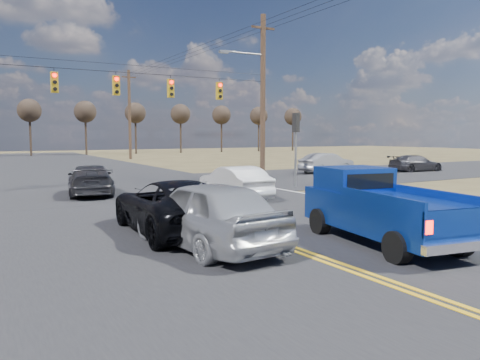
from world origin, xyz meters
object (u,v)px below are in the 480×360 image
pickup_truck (379,208)px  white_car_queue (234,182)px  cross_car_east_near (327,163)px  cross_car_east_far (416,163)px  dgrey_car_queue (90,180)px  black_suv (174,206)px  silver_suv (206,213)px

pickup_truck → white_car_queue: bearing=94.0°
pickup_truck → cross_car_east_near: pickup_truck is taller
cross_car_east_near → cross_car_east_far: size_ratio=1.02×
pickup_truck → dgrey_car_queue: size_ratio=1.10×
black_suv → dgrey_car_queue: bearing=-85.7°
silver_suv → pickup_truck: bearing=151.0°
pickup_truck → silver_suv: bearing=165.9°
cross_car_east_far → black_suv: bearing=123.3°
dgrey_car_queue → cross_car_east_far: (24.38, 2.02, -0.07)m
pickup_truck → cross_car_east_far: pickup_truck is taller
pickup_truck → cross_car_east_far: size_ratio=1.22×
silver_suv → white_car_queue: silver_suv is taller
silver_suv → black_suv: bearing=-95.9°
pickup_truck → dgrey_car_queue: (-4.31, 13.48, -0.22)m
cross_car_east_far → dgrey_car_queue: bearing=102.3°
black_suv → dgrey_car_queue: 9.63m
pickup_truck → white_car_queue: size_ratio=1.22×
white_car_queue → cross_car_east_near: 15.19m
pickup_truck → black_suv: bearing=145.5°
white_car_queue → cross_car_east_far: 20.29m
pickup_truck → dgrey_car_queue: pickup_truck is taller
black_suv → cross_car_east_far: size_ratio=1.26×
white_car_queue → cross_car_east_far: bearing=-160.6°
black_suv → cross_car_east_near: black_suv is taller
cross_car_east_near → cross_car_east_far: (6.77, -2.25, -0.10)m
white_car_queue → pickup_truck: bearing=85.8°
black_suv → white_car_queue: size_ratio=1.26×
white_car_queue → dgrey_car_queue: 6.76m
silver_suv → cross_car_east_near: (17.34, 16.01, -0.13)m
pickup_truck → silver_suv: 4.40m
pickup_truck → cross_car_east_far: bearing=46.9°
black_suv → dgrey_car_queue: black_suv is taller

